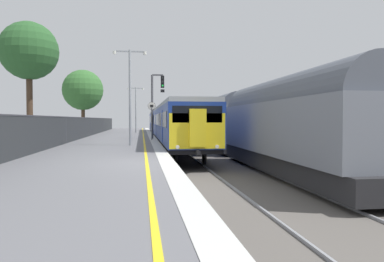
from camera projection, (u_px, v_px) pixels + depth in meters
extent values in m
cube|color=slate|center=(85.00, 178.00, 12.93)|extent=(6.40, 110.00, 1.00)
cube|color=silver|center=(168.00, 163.00, 13.31)|extent=(0.60, 110.00, 0.01)
cube|color=yellow|center=(147.00, 163.00, 13.21)|extent=(0.12, 110.00, 0.01)
cube|color=#56514C|center=(318.00, 189.00, 14.13)|extent=(11.00, 110.00, 0.20)
cube|color=gray|center=(194.00, 188.00, 13.47)|extent=(0.07, 110.00, 0.08)
cube|color=gray|center=(232.00, 187.00, 13.67)|extent=(0.07, 110.00, 0.08)
cube|color=gray|center=(298.00, 186.00, 14.02)|extent=(0.07, 110.00, 0.08)
cube|color=gray|center=(333.00, 185.00, 14.21)|extent=(0.07, 110.00, 0.08)
cube|color=navy|center=(178.00, 124.00, 26.97)|extent=(2.80, 19.29, 2.30)
cube|color=black|center=(178.00, 141.00, 27.01)|extent=(2.64, 18.69, 0.25)
cube|color=#93999E|center=(178.00, 106.00, 26.93)|extent=(2.68, 19.29, 0.24)
cube|color=black|center=(158.00, 120.00, 26.77)|extent=(0.02, 17.69, 0.84)
cube|color=#1D3A98|center=(162.00, 126.00, 22.01)|extent=(0.03, 1.10, 1.90)
cube|color=#1D3A98|center=(156.00, 124.00, 31.56)|extent=(0.03, 1.10, 1.90)
cylinder|color=black|center=(176.00, 158.00, 19.95)|extent=(0.12, 0.84, 0.84)
cylinder|color=black|center=(204.00, 157.00, 20.16)|extent=(0.12, 0.84, 0.84)
cylinder|color=black|center=(162.00, 142.00, 33.90)|extent=(0.12, 0.84, 0.84)
cylinder|color=black|center=(179.00, 142.00, 34.11)|extent=(0.12, 0.84, 0.84)
cube|color=navy|center=(162.00, 122.00, 46.67)|extent=(2.80, 19.29, 2.30)
cube|color=black|center=(162.00, 132.00, 46.71)|extent=(2.64, 18.69, 0.25)
cube|color=#93999E|center=(162.00, 112.00, 46.63)|extent=(2.68, 19.29, 0.24)
cube|color=black|center=(151.00, 120.00, 46.47)|extent=(0.02, 17.69, 0.84)
cube|color=#1D3A98|center=(152.00, 123.00, 41.70)|extent=(0.03, 1.10, 1.90)
cube|color=#1D3A98|center=(150.00, 122.00, 51.25)|extent=(0.03, 1.10, 1.90)
cylinder|color=black|center=(159.00, 139.00, 39.64)|extent=(0.12, 0.84, 0.84)
cylinder|color=black|center=(173.00, 139.00, 39.85)|extent=(0.12, 0.84, 0.84)
cylinder|color=black|center=(154.00, 134.00, 53.59)|extent=(0.12, 0.84, 0.84)
cylinder|color=black|center=(165.00, 134.00, 53.81)|extent=(0.12, 0.84, 0.84)
cube|color=yellow|center=(197.00, 131.00, 17.47)|extent=(2.70, 0.10, 1.70)
cube|color=black|center=(197.00, 114.00, 17.44)|extent=(2.40, 0.08, 0.80)
cube|color=yellow|center=(198.00, 128.00, 17.33)|extent=(0.80, 0.24, 1.80)
cylinder|color=white|center=(178.00, 147.00, 17.31)|extent=(0.18, 0.06, 0.18)
cylinder|color=white|center=(217.00, 147.00, 17.57)|extent=(0.18, 0.06, 0.18)
cylinder|color=black|center=(198.00, 152.00, 17.22)|extent=(0.20, 0.35, 0.20)
cube|color=black|center=(162.00, 110.00, 46.62)|extent=(0.60, 0.90, 0.20)
cube|color=#232326|center=(287.00, 162.00, 16.84)|extent=(2.30, 14.53, 0.79)
cube|color=slate|center=(288.00, 128.00, 16.79)|extent=(2.60, 13.73, 2.32)
cylinder|color=#515660|center=(288.00, 102.00, 16.75)|extent=(2.39, 13.33, 2.39)
cylinder|color=black|center=(330.00, 185.00, 11.52)|extent=(0.12, 0.84, 0.84)
cylinder|color=black|center=(376.00, 184.00, 11.74)|extent=(0.12, 0.84, 0.84)
cylinder|color=black|center=(240.00, 154.00, 21.95)|extent=(0.12, 0.84, 0.84)
cylinder|color=black|center=(265.00, 154.00, 22.16)|extent=(0.12, 0.84, 0.84)
cube|color=#232326|center=(218.00, 142.00, 32.01)|extent=(2.30, 14.53, 0.79)
cube|color=slate|center=(218.00, 124.00, 31.97)|extent=(2.60, 13.73, 2.32)
cylinder|color=#515660|center=(218.00, 111.00, 31.93)|extent=(2.39, 13.33, 2.39)
cylinder|color=black|center=(223.00, 148.00, 26.70)|extent=(0.12, 0.84, 0.84)
cylinder|color=black|center=(244.00, 148.00, 26.91)|extent=(0.12, 0.84, 0.84)
cylinder|color=black|center=(200.00, 140.00, 37.12)|extent=(0.12, 0.84, 0.84)
cylinder|color=black|center=(215.00, 140.00, 37.34)|extent=(0.12, 0.84, 0.84)
cylinder|color=#47474C|center=(152.00, 107.00, 30.23)|extent=(0.18, 0.18, 5.23)
cube|color=#47474C|center=(158.00, 75.00, 30.21)|extent=(0.90, 0.12, 0.12)
cube|color=black|center=(162.00, 82.00, 30.29)|extent=(0.28, 0.20, 1.00)
cylinder|color=black|center=(163.00, 78.00, 30.16)|extent=(0.16, 0.04, 0.16)
cylinder|color=black|center=(163.00, 82.00, 30.17)|extent=(0.16, 0.04, 0.16)
cylinder|color=#19D83F|center=(163.00, 86.00, 30.18)|extent=(0.16, 0.04, 0.16)
cube|color=black|center=(163.00, 91.00, 30.31)|extent=(0.32, 0.16, 0.24)
cylinder|color=#59595B|center=(152.00, 123.00, 28.16)|extent=(0.08, 0.08, 2.55)
cylinder|color=black|center=(152.00, 106.00, 28.11)|extent=(0.59, 0.02, 0.59)
cylinder|color=silver|center=(152.00, 106.00, 28.10)|extent=(0.56, 0.02, 0.56)
cube|color=black|center=(152.00, 106.00, 28.09)|extent=(0.24, 0.01, 0.18)
cylinder|color=#93999E|center=(130.00, 98.00, 22.14)|extent=(0.14, 0.14, 5.76)
cube|color=#93999E|center=(137.00, 52.00, 22.11)|extent=(0.90, 0.08, 0.08)
cylinder|color=silver|center=(145.00, 53.00, 22.17)|extent=(0.20, 0.20, 0.18)
cube|color=#93999E|center=(122.00, 51.00, 21.99)|extent=(0.90, 0.08, 0.08)
cylinder|color=silver|center=(114.00, 52.00, 21.93)|extent=(0.20, 0.20, 0.18)
cylinder|color=#93999E|center=(136.00, 110.00, 44.81)|extent=(0.14, 0.14, 5.49)
cube|color=#93999E|center=(139.00, 88.00, 44.79)|extent=(0.90, 0.08, 0.08)
cylinder|color=silver|center=(143.00, 89.00, 44.85)|extent=(0.20, 0.20, 0.18)
cube|color=#93999E|center=(132.00, 88.00, 44.67)|extent=(0.90, 0.08, 0.08)
cylinder|color=silver|center=(128.00, 89.00, 44.61)|extent=(0.20, 0.20, 0.18)
cylinder|color=#38383D|center=(66.00, 130.00, 24.06)|extent=(0.07, 0.07, 1.74)
cylinder|color=#38383D|center=(90.00, 127.00, 35.63)|extent=(0.07, 0.07, 1.74)
cylinder|color=#38383D|center=(103.00, 125.00, 47.20)|extent=(0.07, 0.07, 1.74)
cylinder|color=#38383D|center=(111.00, 124.00, 58.77)|extent=(0.07, 0.07, 1.74)
cylinder|color=#473323|center=(83.00, 117.00, 43.82)|extent=(0.43, 0.43, 3.78)
sphere|color=#33662D|center=(83.00, 90.00, 43.72)|extent=(4.79, 4.79, 4.79)
sphere|color=#33662D|center=(83.00, 95.00, 43.36)|extent=(3.29, 3.29, 3.29)
cylinder|color=#473323|center=(30.00, 106.00, 22.56)|extent=(0.37, 0.37, 4.81)
sphere|color=#285628|center=(29.00, 51.00, 22.45)|extent=(3.53, 3.53, 3.53)
sphere|color=#285628|center=(33.00, 59.00, 22.92)|extent=(2.34, 2.34, 2.34)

